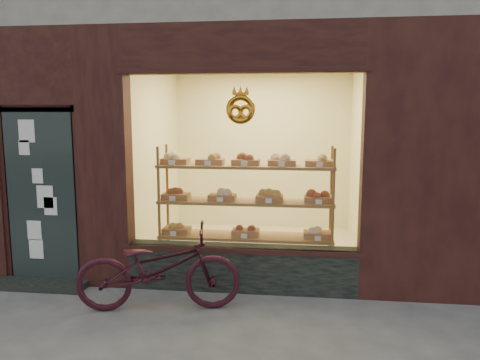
# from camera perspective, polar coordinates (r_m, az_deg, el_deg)

# --- Properties ---
(display_shelf) EXTENTS (2.20, 0.45, 1.70)m
(display_shelf) POSITION_cam_1_polar(r_m,az_deg,el_deg) (5.92, 0.71, -3.72)
(display_shelf) COLOR olive
(display_shelf) RESTS_ON ground
(bicycle) EXTENTS (1.84, 0.93, 0.92)m
(bicycle) POSITION_cam_1_polar(r_m,az_deg,el_deg) (5.17, -9.92, -10.55)
(bicycle) COLOR #310F1A
(bicycle) RESTS_ON ground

